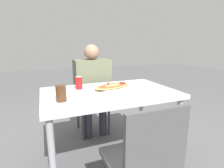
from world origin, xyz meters
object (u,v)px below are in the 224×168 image
(pizza_main, at_px, (113,86))
(drink_glass, at_px, (61,93))
(person_seated, at_px, (93,83))
(soda_can, at_px, (79,83))
(chair_far_seated, at_px, (91,95))
(chair_near_camera, at_px, (144,160))
(dining_table, at_px, (110,99))

(pizza_main, distance_m, drink_glass, 0.58)
(pizza_main, relative_size, drink_glass, 3.68)
(drink_glass, bearing_deg, person_seated, 58.20)
(person_seated, xyz_separation_m, soda_can, (-0.25, -0.41, 0.11))
(pizza_main, xyz_separation_m, drink_glass, (-0.53, -0.23, 0.05))
(chair_far_seated, height_order, person_seated, person_seated)
(person_seated, xyz_separation_m, pizza_main, (0.07, -0.51, 0.06))
(soda_can, relative_size, drink_glass, 0.98)
(person_seated, distance_m, drink_glass, 0.88)
(chair_near_camera, distance_m, soda_can, 0.97)
(dining_table, xyz_separation_m, chair_far_seated, (0.00, 0.71, -0.17))
(pizza_main, bearing_deg, chair_far_seated, 96.55)
(dining_table, height_order, pizza_main, pizza_main)
(dining_table, height_order, soda_can, soda_can)
(chair_near_camera, height_order, person_seated, person_seated)
(person_seated, bearing_deg, dining_table, 89.77)
(dining_table, relative_size, person_seated, 1.06)
(dining_table, bearing_deg, pizza_main, 50.60)
(chair_far_seated, xyz_separation_m, person_seated, (-0.00, -0.11, 0.20))
(pizza_main, relative_size, soda_can, 3.76)
(chair_far_seated, xyz_separation_m, pizza_main, (0.07, -0.62, 0.26))
(dining_table, distance_m, pizza_main, 0.15)
(chair_near_camera, relative_size, soda_can, 6.90)
(chair_far_seated, bearing_deg, pizza_main, 96.55)
(drink_glass, bearing_deg, soda_can, 58.01)
(person_seated, bearing_deg, drink_glass, 58.20)
(chair_far_seated, relative_size, pizza_main, 1.83)
(chair_far_seated, bearing_deg, soda_can, 64.06)
(chair_near_camera, relative_size, pizza_main, 1.83)
(chair_near_camera, distance_m, person_seated, 1.33)
(chair_near_camera, relative_size, person_seated, 0.74)
(chair_near_camera, xyz_separation_m, pizza_main, (0.13, 0.80, 0.26))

